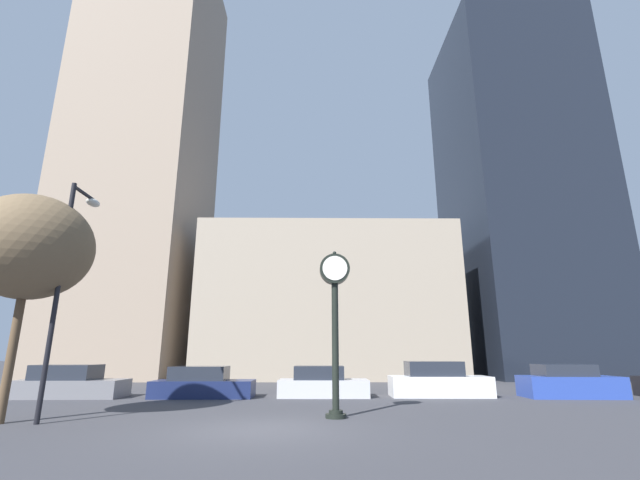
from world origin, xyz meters
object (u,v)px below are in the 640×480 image
at_px(street_clock, 335,301).
at_px(car_navy, 203,384).
at_px(bare_tree, 31,247).
at_px(car_grey, 69,384).
at_px(car_blue, 569,383).
at_px(car_silver, 322,384).
at_px(car_white, 438,382).
at_px(street_lamp_left, 69,261).

distance_m(street_clock, car_navy, 8.69).
bearing_deg(car_navy, bare_tree, -117.85).
distance_m(car_grey, car_blue, 21.58).
bearing_deg(street_clock, car_silver, 92.64).
bearing_deg(street_clock, car_white, 52.85).
distance_m(car_white, bare_tree, 16.33).
bearing_deg(car_blue, bare_tree, -157.46).
distance_m(car_blue, bare_tree, 21.07).
xyz_separation_m(car_grey, car_navy, (5.74, -0.01, -0.03)).
height_order(street_clock, car_white, street_clock).
bearing_deg(street_lamp_left, bare_tree, -166.76).
relative_size(car_navy, street_lamp_left, 0.62).
bearing_deg(car_white, car_grey, -177.56).
bearing_deg(street_lamp_left, car_silver, 42.00).
height_order(car_navy, car_silver, car_silver).
xyz_separation_m(street_clock, car_silver, (-0.29, 6.31, -2.86)).
distance_m(street_clock, car_white, 8.47).
bearing_deg(car_white, car_navy, -176.97).
relative_size(car_navy, car_silver, 1.09).
relative_size(car_grey, bare_tree, 0.70).
bearing_deg(car_grey, car_white, 0.08).
distance_m(street_lamp_left, bare_tree, 1.15).
bearing_deg(car_silver, street_lamp_left, -137.00).
xyz_separation_m(street_clock, car_grey, (-11.22, 6.12, -2.84)).
height_order(street_clock, car_blue, street_clock).
relative_size(car_navy, bare_tree, 0.66).
relative_size(street_clock, street_lamp_left, 0.73).
bearing_deg(car_silver, car_grey, -177.98).
relative_size(car_silver, bare_tree, 0.61).
distance_m(car_navy, car_blue, 15.83).
bearing_deg(car_navy, car_silver, 1.85).
height_order(car_silver, car_white, car_white).
bearing_deg(car_grey, street_lamp_left, -65.95).
distance_m(car_white, street_lamp_left, 15.22).
bearing_deg(bare_tree, car_white, 27.64).
relative_size(car_grey, car_navy, 1.06).
relative_size(street_clock, car_blue, 1.24).
relative_size(car_white, car_blue, 1.08).
distance_m(car_grey, car_silver, 10.93).
distance_m(car_navy, car_silver, 5.19).
xyz_separation_m(car_navy, street_lamp_left, (-2.59, -6.79, 4.00)).
distance_m(car_silver, car_blue, 10.65).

